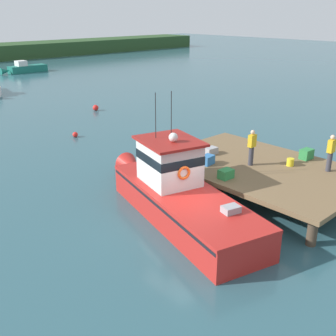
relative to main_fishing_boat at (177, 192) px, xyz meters
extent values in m
plane|color=#2D5660|center=(-0.34, -0.75, -1.01)|extent=(200.00, 200.00, 0.00)
cylinder|color=#4C3D2D|center=(1.86, -4.85, -0.51)|extent=(0.36, 0.36, 1.00)
cylinder|color=#4C3D2D|center=(1.86, 3.35, -0.51)|extent=(0.36, 0.36, 1.00)
cylinder|color=#4C3D2D|center=(7.06, 3.35, -0.51)|extent=(0.36, 0.36, 1.00)
cube|color=brown|center=(4.46, -0.75, 0.09)|extent=(6.00, 9.00, 0.20)
cube|color=red|center=(-0.14, -0.55, -0.46)|extent=(4.43, 8.37, 1.10)
cone|color=red|center=(1.09, 4.20, -0.46)|extent=(1.52, 2.02, 1.10)
cube|color=black|center=(-0.14, -0.55, -0.01)|extent=(4.41, 8.22, 0.12)
cube|color=red|center=(-0.14, -0.55, 0.15)|extent=(4.47, 8.38, 0.12)
cube|color=silver|center=(0.16, 0.61, 0.99)|extent=(2.39, 2.61, 1.80)
cube|color=black|center=(0.16, 0.61, 1.31)|extent=(2.42, 2.63, 0.36)
cube|color=maroon|center=(0.16, 0.61, 1.94)|extent=(2.70, 2.96, 0.10)
sphere|color=white|center=(0.08, 0.32, 2.17)|extent=(0.36, 0.36, 0.36)
cylinder|color=black|center=(-0.05, 1.19, 2.89)|extent=(0.03, 0.03, 1.80)
cylinder|color=black|center=(0.62, 1.01, 2.89)|extent=(0.03, 0.03, 1.80)
cube|color=#939399|center=(-0.16, -2.81, 0.27)|extent=(0.69, 0.58, 0.36)
torus|color=orange|center=(-1.23, -3.16, 0.15)|extent=(0.68, 0.68, 0.12)
torus|color=#EA5119|center=(-0.13, -0.49, 0.99)|extent=(0.55, 0.23, 0.54)
cube|color=#3370B2|center=(2.85, 0.97, 0.40)|extent=(0.64, 0.50, 0.42)
cube|color=#2D8442|center=(6.78, -1.71, 0.43)|extent=(0.62, 0.47, 0.48)
cube|color=#2D8442|center=(2.16, -0.67, 0.39)|extent=(0.61, 0.46, 0.39)
cube|color=#9E9EA3|center=(4.06, 1.84, 0.35)|extent=(0.64, 0.50, 0.32)
cylinder|color=yellow|center=(5.43, -1.70, 0.36)|extent=(0.32, 0.32, 0.34)
cylinder|color=#383842|center=(4.21, -0.42, 0.62)|extent=(0.22, 0.22, 0.86)
cube|color=gold|center=(4.21, -0.42, 1.33)|extent=(0.36, 0.22, 0.56)
sphere|color=beige|center=(4.21, -0.42, 1.72)|extent=(0.20, 0.20, 0.20)
cylinder|color=#383842|center=(6.05, -3.18, 0.62)|extent=(0.22, 0.22, 0.86)
cube|color=gold|center=(6.05, -3.18, 1.33)|extent=(0.36, 0.22, 0.56)
sphere|color=beige|center=(6.05, -3.18, 1.72)|extent=(0.20, 0.20, 0.20)
cube|color=#196B5B|center=(14.12, 43.00, -0.56)|extent=(4.97, 1.67, 0.90)
cone|color=#196B5B|center=(11.03, 42.94, -0.56)|extent=(1.25, 0.92, 0.90)
cube|color=silver|center=(13.25, 42.99, 0.23)|extent=(1.26, 1.28, 0.67)
sphere|color=red|center=(2.79, 12.38, -0.83)|extent=(0.35, 0.35, 0.35)
sphere|color=red|center=(8.05, 17.90, -0.77)|extent=(0.48, 0.48, 0.48)
camera|label=1|loc=(-10.45, -10.66, 6.73)|focal=44.20mm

